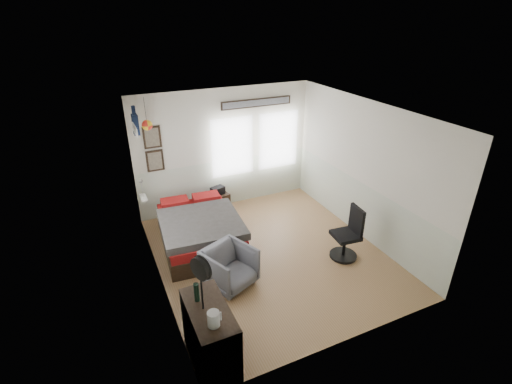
# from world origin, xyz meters

# --- Properties ---
(ground_plane) EXTENTS (4.00, 4.50, 0.01)m
(ground_plane) POSITION_xyz_m (0.00, 0.00, -0.01)
(ground_plane) COLOR olive
(room_shell) EXTENTS (4.02, 4.52, 2.71)m
(room_shell) POSITION_xyz_m (-0.08, 0.19, 1.61)
(room_shell) COLOR beige
(room_shell) RESTS_ON ground_plane
(wall_decor) EXTENTS (3.55, 1.32, 1.44)m
(wall_decor) POSITION_xyz_m (-1.10, 1.96, 2.10)
(wall_decor) COLOR #37281A
(wall_decor) RESTS_ON room_shell
(bed) EXTENTS (1.57, 2.11, 0.64)m
(bed) POSITION_xyz_m (-1.08, 0.88, 0.31)
(bed) COLOR black
(bed) RESTS_ON ground_plane
(dresser) EXTENTS (0.48, 1.00, 0.90)m
(dresser) POSITION_xyz_m (-1.74, -1.80, 0.45)
(dresser) COLOR black
(dresser) RESTS_ON ground_plane
(armchair) EXTENTS (0.96, 0.97, 0.68)m
(armchair) POSITION_xyz_m (-0.97, -0.46, 0.34)
(armchair) COLOR slate
(armchair) RESTS_ON ground_plane
(nightstand) EXTENTS (0.51, 0.45, 0.44)m
(nightstand) POSITION_xyz_m (-0.32, 1.97, 0.22)
(nightstand) COLOR black
(nightstand) RESTS_ON ground_plane
(task_chair) EXTENTS (0.50, 0.50, 1.01)m
(task_chair) POSITION_xyz_m (1.27, -0.64, 0.41)
(task_chair) COLOR black
(task_chair) RESTS_ON ground_plane
(kettle) EXTENTS (0.17, 0.14, 0.19)m
(kettle) POSITION_xyz_m (-1.76, -2.07, 1.00)
(kettle) COLOR silver
(kettle) RESTS_ON dresser
(bottle) EXTENTS (0.07, 0.07, 0.26)m
(bottle) POSITION_xyz_m (-1.82, -1.60, 1.03)
(bottle) COLOR black
(bottle) RESTS_ON dresser
(stand_fan) EXTENTS (0.19, 0.29, 0.75)m
(stand_fan) POSITION_xyz_m (-1.78, -1.76, 1.48)
(stand_fan) COLOR black
(stand_fan) RESTS_ON dresser
(black_bag) EXTENTS (0.33, 0.27, 0.17)m
(black_bag) POSITION_xyz_m (-0.32, 1.97, 0.53)
(black_bag) COLOR black
(black_bag) RESTS_ON nightstand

